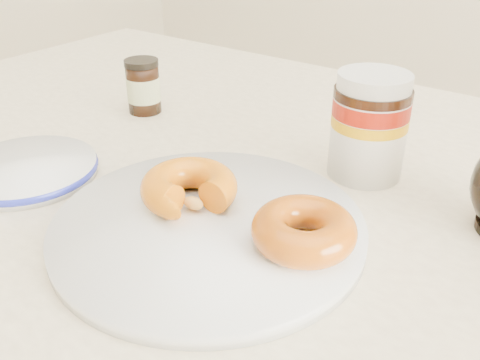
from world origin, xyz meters
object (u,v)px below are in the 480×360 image
Objects in this scene: donut_bitten at (189,187)px; nutella_jar at (370,122)px; plate at (208,227)px; dark_jar at (143,87)px; donut_whole at (304,230)px; blue_rim_saucer at (27,169)px; dining_table at (276,269)px.

nutella_jar reaches higher than donut_bitten.
dark_jar is (-0.27, 0.19, 0.03)m from plate.
donut_bitten is 0.13m from donut_whole.
donut_whole is 0.58× the size of blue_rim_saucer.
blue_rim_saucer is (-0.24, -0.03, 0.00)m from plate.
nutella_jar is at bearing 71.49° from plate.
nutella_jar is 0.75× the size of blue_rim_saucer.
dark_jar is 0.22m from blue_rim_saucer.
dark_jar is at bearing -178.32° from nutella_jar.
dark_jar is at bearing 160.50° from dining_table.
blue_rim_saucer is at bearing -142.87° from nutella_jar.
dark_jar is (-0.36, 0.17, 0.01)m from donut_whole.
dark_jar is (-0.29, 0.10, 0.12)m from dining_table.
nutella_jar is (-0.02, 0.18, 0.03)m from donut_whole.
dark_jar is at bearing 154.79° from donut_whole.
dining_table is at bearing 73.03° from plate.
donut_bitten and donut_whole have the same top height.
donut_whole is 0.33m from blue_rim_saucer.
blue_rim_saucer is (-0.20, -0.05, -0.02)m from donut_bitten.
plate is 0.24m from blue_rim_saucer.
donut_whole is (0.09, 0.02, 0.02)m from plate.
donut_bitten is 1.24× the size of dark_jar.
nutella_jar reaches higher than dark_jar.
dark_jar is (-0.23, 0.17, 0.01)m from donut_bitten.
nutella_jar is (0.04, 0.11, 0.15)m from dining_table.
blue_rim_saucer is at bearing -167.76° from donut_bitten.
donut_bitten is at bearing -131.82° from dining_table.
plate is at bearing -23.91° from donut_bitten.
nutella_jar reaches higher than blue_rim_saucer.
dining_table is 18.41× the size of dark_jar.
plate is at bearing -106.97° from dining_table.
dining_table is at bearing -19.50° from dark_jar.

